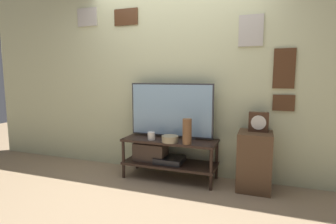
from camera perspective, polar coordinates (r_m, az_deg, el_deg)
ground_plane at (r=3.36m, az=-1.18°, el=-15.73°), size 12.00×12.00×0.00m
wall_back at (r=3.60m, az=1.96°, el=8.01°), size 6.40×0.08×2.70m
media_console at (r=3.51m, az=-1.14°, el=-8.91°), size 1.22×0.46×0.53m
television at (r=3.46m, az=0.66°, el=0.42°), size 1.13×0.05×0.72m
vase_tall_ceramic at (r=3.16m, az=4.17°, el=-4.26°), size 0.11×0.11×0.31m
vase_wide_bowl at (r=3.28m, az=0.44°, el=-5.87°), size 0.21×0.21×0.08m
candle_jar at (r=3.39m, az=-3.65°, el=-5.24°), size 0.10×0.10×0.10m
side_table at (r=3.31m, az=18.28°, el=-10.05°), size 0.38×0.41×0.69m
mantel_clock at (r=3.26m, az=19.11°, el=-2.04°), size 0.22×0.11×0.23m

